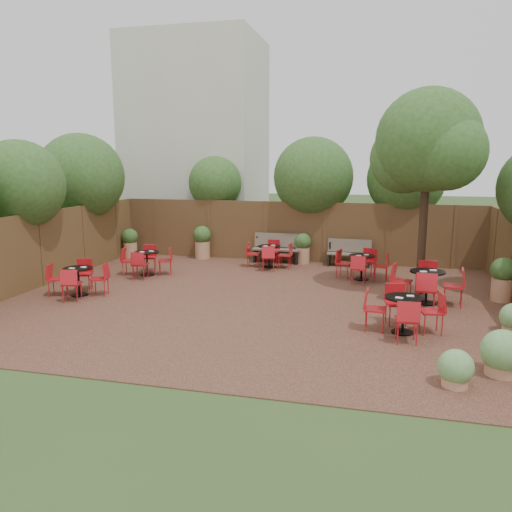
# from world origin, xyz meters

# --- Properties ---
(ground) EXTENTS (80.00, 80.00, 0.00)m
(ground) POSITION_xyz_m (0.00, 0.00, 0.00)
(ground) COLOR #354F23
(ground) RESTS_ON ground
(courtyard_paving) EXTENTS (12.00, 10.00, 0.02)m
(courtyard_paving) POSITION_xyz_m (0.00, 0.00, 0.01)
(courtyard_paving) COLOR #3D2119
(courtyard_paving) RESTS_ON ground
(fence_back) EXTENTS (12.00, 0.08, 2.00)m
(fence_back) POSITION_xyz_m (0.00, 5.00, 1.00)
(fence_back) COLOR #51301E
(fence_back) RESTS_ON ground
(fence_left) EXTENTS (0.08, 10.00, 2.00)m
(fence_left) POSITION_xyz_m (-6.00, 0.00, 1.00)
(fence_left) COLOR #51301E
(fence_left) RESTS_ON ground
(neighbour_building) EXTENTS (5.00, 4.00, 8.00)m
(neighbour_building) POSITION_xyz_m (-4.50, 8.00, 4.00)
(neighbour_building) COLOR beige
(neighbour_building) RESTS_ON ground
(overhang_foliage) EXTENTS (15.73, 10.85, 2.75)m
(overhang_foliage) POSITION_xyz_m (-2.09, 2.64, 2.75)
(overhang_foliage) COLOR #2C531A
(overhang_foliage) RESTS_ON ground
(courtyard_tree) EXTENTS (2.68, 2.58, 5.05)m
(courtyard_tree) POSITION_xyz_m (3.78, 1.59, 3.66)
(courtyard_tree) COLOR black
(courtyard_tree) RESTS_ON courtyard_paving
(park_bench_left) EXTENTS (1.56, 0.51, 0.96)m
(park_bench_left) POSITION_xyz_m (-0.53, 4.63, 0.51)
(park_bench_left) COLOR brown
(park_bench_left) RESTS_ON courtyard_paving
(park_bench_right) EXTENTS (1.39, 0.49, 0.85)m
(park_bench_right) POSITION_xyz_m (1.83, 4.62, 0.46)
(park_bench_right) COLOR brown
(park_bench_right) RESTS_ON courtyard_paving
(bistro_tables) EXTENTS (9.92, 6.88, 0.91)m
(bistro_tables) POSITION_xyz_m (0.39, 1.01, 0.44)
(bistro_tables) COLOR black
(bistro_tables) RESTS_ON courtyard_paving
(planters) EXTENTS (11.86, 3.97, 1.12)m
(planters) POSITION_xyz_m (-0.69, 3.74, 0.59)
(planters) COLOR tan
(planters) RESTS_ON courtyard_paving
(low_shrubs) EXTENTS (1.95, 3.37, 0.73)m
(low_shrubs) POSITION_xyz_m (4.71, -2.89, 0.33)
(low_shrubs) COLOR tan
(low_shrubs) RESTS_ON courtyard_paving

